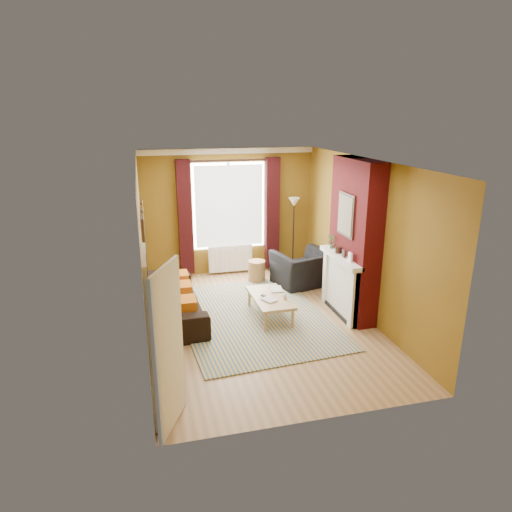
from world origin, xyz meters
name	(u,v)px	position (x,y,z in m)	size (l,w,h in m)	color
ground	(259,322)	(0.00, 0.00, 0.00)	(5.50, 5.50, 0.00)	olive
room_walls	(290,240)	(0.63, 0.28, 1.38)	(3.82, 5.54, 2.83)	brown
striped_rug	(253,316)	(-0.06, 0.25, 0.01)	(2.78, 3.68, 0.02)	#2F5681
sofa	(174,300)	(-1.42, 0.58, 0.33)	(2.25, 0.88, 0.66)	black
armchair	(303,269)	(1.35, 1.54, 0.37)	(1.13, 0.98, 0.73)	black
coffee_table	(270,299)	(0.23, 0.16, 0.36)	(0.62, 1.22, 0.40)	tan
wicker_stool	(257,271)	(0.46, 2.00, 0.23)	(0.40, 0.40, 0.46)	#A07645
floor_lamp	(294,214)	(1.41, 2.40, 1.36)	(0.26, 0.26, 1.73)	black
book_a	(265,301)	(0.08, -0.05, 0.41)	(0.20, 0.26, 0.02)	#999999
book_b	(270,290)	(0.32, 0.45, 0.41)	(0.23, 0.31, 0.02)	#999999
mug	(285,297)	(0.46, -0.02, 0.44)	(0.09, 0.09, 0.08)	#999999
tv_remote	(265,296)	(0.15, 0.17, 0.41)	(0.12, 0.18, 0.02)	#242426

